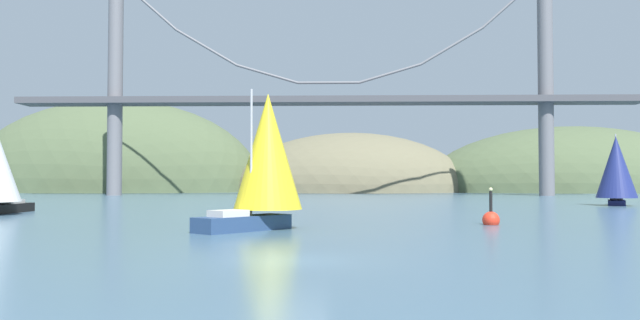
# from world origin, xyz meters

# --- Properties ---
(ground_plane) EXTENTS (360.00, 360.00, 0.00)m
(ground_plane) POSITION_xyz_m (0.00, 0.00, 0.00)
(ground_plane) COLOR #426075
(headland_center) EXTENTS (60.75, 44.00, 29.66)m
(headland_center) POSITION_xyz_m (5.00, 135.00, 0.00)
(headland_center) COLOR #6B664C
(headland_center) RESTS_ON ground_plane
(headland_left) EXTENTS (76.02, 44.00, 46.84)m
(headland_left) POSITION_xyz_m (-55.00, 135.00, 0.00)
(headland_left) COLOR #4C5B3D
(headland_left) RESTS_ON ground_plane
(headland_right) EXTENTS (74.34, 44.00, 32.70)m
(headland_right) POSITION_xyz_m (60.00, 135.00, 0.00)
(headland_right) COLOR #4C5B3D
(headland_right) RESTS_ON ground_plane
(suspension_bridge) EXTENTS (117.56, 6.00, 42.17)m
(suspension_bridge) POSITION_xyz_m (-0.00, 95.00, 19.42)
(suspension_bridge) COLOR slate
(suspension_bridge) RESTS_ON ground_plane
(sailboat_navy_sail) EXTENTS (5.76, 7.81, 8.19)m
(sailboat_navy_sail) POSITION_xyz_m (33.16, 48.93, 4.16)
(sailboat_navy_sail) COLOR #191E4C
(sailboat_navy_sail) RESTS_ON ground_plane
(sailboat_yellow_sail) EXTENTS (6.70, 7.25, 8.11)m
(sailboat_yellow_sail) POSITION_xyz_m (-2.60, 14.26, 4.23)
(sailboat_yellow_sail) COLOR navy
(sailboat_yellow_sail) RESTS_ON ground_plane
(channel_buoy) EXTENTS (1.10, 1.10, 2.64)m
(channel_buoy) POSITION_xyz_m (11.47, 18.11, 0.37)
(channel_buoy) COLOR red
(channel_buoy) RESTS_ON ground_plane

